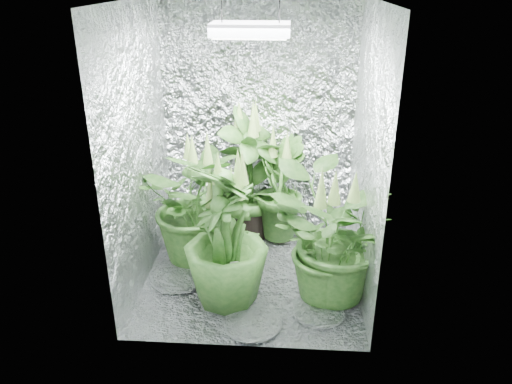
{
  "coord_description": "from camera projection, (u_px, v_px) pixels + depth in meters",
  "views": [
    {
      "loc": [
        0.26,
        -3.27,
        2.16
      ],
      "look_at": [
        0.03,
        0.0,
        0.71
      ],
      "focal_mm": 35.0,
      "sensor_mm": 36.0,
      "label": 1
    }
  ],
  "objects": [
    {
      "name": "grow_lamp",
      "position": [
        250.0,
        30.0,
        3.13
      ],
      "size": [
        0.5,
        0.3,
        0.22
      ],
      "color": "gray",
      "rests_on": "ceiling"
    },
    {
      "name": "plant_a",
      "position": [
        198.0,
        204.0,
        3.87
      ],
      "size": [
        1.04,
        1.04,
        1.07
      ],
      "rotation": [
        0.0,
        0.0,
        6.09
      ],
      "color": "black",
      "rests_on": "ground"
    },
    {
      "name": "circulation_fan",
      "position": [
        331.0,
        250.0,
        3.96
      ],
      "size": [
        0.14,
        0.28,
        0.32
      ],
      "rotation": [
        0.0,
        0.0,
        -0.13
      ],
      "color": "black",
      "rests_on": "ground"
    },
    {
      "name": "plant_label",
      "position": [
        234.0,
        268.0,
        3.42
      ],
      "size": [
        0.06,
        0.04,
        0.09
      ],
      "primitive_type": "cube",
      "rotation": [
        -0.21,
        0.0,
        0.2
      ],
      "color": "white",
      "rests_on": "plant_d"
    },
    {
      "name": "plant_b",
      "position": [
        250.0,
        177.0,
        4.23
      ],
      "size": [
        0.83,
        0.83,
        1.22
      ],
      "rotation": [
        0.0,
        0.0,
        0.85
      ],
      "color": "black",
      "rests_on": "ground"
    },
    {
      "name": "plant_c",
      "position": [
        279.0,
        190.0,
        4.26
      ],
      "size": [
        0.55,
        0.55,
        0.98
      ],
      "rotation": [
        0.0,
        0.0,
        1.69
      ],
      "color": "black",
      "rests_on": "ground"
    },
    {
      "name": "walls",
      "position": [
        251.0,
        154.0,
        3.47
      ],
      "size": [
        1.62,
        1.62,
        2.0
      ],
      "color": "silver",
      "rests_on": "ground"
    },
    {
      "name": "ceiling",
      "position": [
        250.0,
        0.0,
        3.06
      ],
      "size": [
        1.6,
        1.6,
        0.01
      ],
      "primitive_type": "cube",
      "color": "silver",
      "rests_on": "walls"
    },
    {
      "name": "ground",
      "position": [
        252.0,
        275.0,
        3.87
      ],
      "size": [
        1.6,
        1.6,
        0.0
      ],
      "primitive_type": "plane",
      "color": "silver",
      "rests_on": "ground"
    },
    {
      "name": "plant_e",
      "position": [
        333.0,
        239.0,
        3.38
      ],
      "size": [
        0.98,
        0.98,
        1.05
      ],
      "rotation": [
        0.0,
        0.0,
        3.29
      ],
      "color": "black",
      "rests_on": "ground"
    },
    {
      "name": "plant_f",
      "position": [
        226.0,
        234.0,
        3.62
      ],
      "size": [
        0.63,
        0.63,
        0.93
      ],
      "rotation": [
        0.0,
        0.0,
        3.87
      ],
      "color": "black",
      "rests_on": "ground"
    },
    {
      "name": "plant_d",
      "position": [
        226.0,
        237.0,
        3.36
      ],
      "size": [
        0.81,
        0.81,
        1.13
      ],
      "rotation": [
        0.0,
        0.0,
        2.51
      ],
      "color": "black",
      "rests_on": "ground"
    }
  ]
}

